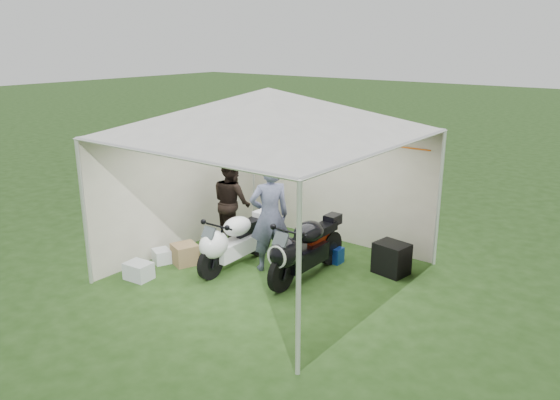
# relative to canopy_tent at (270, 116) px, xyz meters

# --- Properties ---
(ground) EXTENTS (80.00, 80.00, 0.00)m
(ground) POSITION_rel_canopy_tent_xyz_m (0.00, -0.03, -2.58)
(ground) COLOR #203F13
(ground) RESTS_ON ground
(canopy_tent) EXTENTS (5.66, 5.66, 3.00)m
(canopy_tent) POSITION_rel_canopy_tent_xyz_m (0.00, 0.00, 0.00)
(canopy_tent) COLOR silver
(canopy_tent) RESTS_ON ground
(motorcycle_white) EXTENTS (0.43, 1.80, 0.88)m
(motorcycle_white) POSITION_rel_canopy_tent_xyz_m (-0.62, -0.24, -2.08)
(motorcycle_white) COLOR black
(motorcycle_white) RESTS_ON ground
(motorcycle_black) EXTENTS (0.43, 1.93, 0.95)m
(motorcycle_black) POSITION_rel_canopy_tent_xyz_m (0.56, 0.12, -2.05)
(motorcycle_black) COLOR black
(motorcycle_black) RESTS_ON ground
(paddock_stand) EXTENTS (0.36, 0.22, 0.27)m
(paddock_stand) POSITION_rel_canopy_tent_xyz_m (0.56, 1.00, -2.44)
(paddock_stand) COLOR blue
(paddock_stand) RESTS_ON ground
(person_dark_jacket) EXTENTS (0.96, 0.86, 1.64)m
(person_dark_jacket) POSITION_rel_canopy_tent_xyz_m (-1.36, 0.59, -1.76)
(person_dark_jacket) COLOR black
(person_dark_jacket) RESTS_ON ground
(person_blue_jacket) EXTENTS (0.74, 0.80, 1.84)m
(person_blue_jacket) POSITION_rel_canopy_tent_xyz_m (-0.11, 0.12, -1.66)
(person_blue_jacket) COLOR slate
(person_blue_jacket) RESTS_ON ground
(equipment_box) EXTENTS (0.58, 0.49, 0.52)m
(equipment_box) POSITION_rel_canopy_tent_xyz_m (1.59, 1.18, -2.32)
(equipment_box) COLOR black
(equipment_box) RESTS_ON ground
(crate_0) EXTENTS (0.44, 0.36, 0.27)m
(crate_0) POSITION_rel_canopy_tent_xyz_m (-1.52, -1.48, -2.44)
(crate_0) COLOR silver
(crate_0) RESTS_ON ground
(crate_1) EXTENTS (0.50, 0.50, 0.35)m
(crate_1) POSITION_rel_canopy_tent_xyz_m (-1.39, -0.60, -2.40)
(crate_1) COLOR olive
(crate_1) RESTS_ON ground
(crate_2) EXTENTS (0.39, 0.37, 0.23)m
(crate_2) POSITION_rel_canopy_tent_xyz_m (-1.75, -0.81, -2.46)
(crate_2) COLOR silver
(crate_2) RESTS_ON ground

